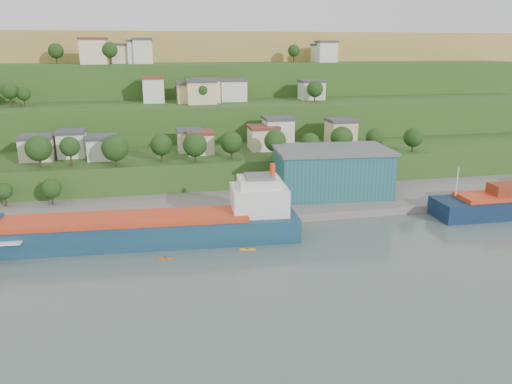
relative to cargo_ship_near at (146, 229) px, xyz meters
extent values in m
plane|color=#42504E|center=(13.67, -9.55, -2.94)|extent=(500.00, 500.00, 0.00)
cube|color=slate|center=(33.67, 18.45, -2.94)|extent=(220.00, 26.00, 4.00)
cube|color=#284719|center=(13.67, 46.45, -2.94)|extent=(260.00, 32.00, 20.00)
cube|color=#284719|center=(13.67, 76.45, -2.94)|extent=(280.00, 32.00, 44.00)
cube|color=#284719|center=(13.67, 106.45, -2.94)|extent=(300.00, 32.00, 70.00)
cube|color=olive|center=(13.67, 180.45, -2.94)|extent=(360.00, 120.00, 96.00)
cube|color=beige|center=(-30.01, 45.84, 10.18)|extent=(8.92, 8.24, 6.24)
cube|color=#3F3F44|center=(-30.01, 45.84, 13.75)|extent=(9.52, 8.84, 0.90)
cube|color=silver|center=(-20.90, 48.43, 10.56)|extent=(7.56, 8.18, 7.00)
cube|color=#3F3F44|center=(-20.90, 48.43, 14.50)|extent=(8.16, 8.78, 0.90)
cube|color=silver|center=(-11.80, 43.14, 10.06)|extent=(8.06, 8.19, 6.00)
cube|color=#3F3F44|center=(-11.80, 43.14, 13.51)|extent=(8.66, 8.79, 0.90)
cube|color=beige|center=(13.78, 49.11, 10.13)|extent=(7.27, 7.16, 6.15)
cube|color=#3F3F44|center=(13.78, 49.11, 13.66)|extent=(7.87, 7.76, 0.90)
cube|color=beige|center=(16.68, 45.15, 10.09)|extent=(7.71, 7.82, 6.06)
cube|color=brown|center=(16.68, 45.15, 13.56)|extent=(8.31, 8.42, 0.90)
cube|color=beige|center=(36.83, 47.33, 10.40)|extent=(8.67, 8.70, 6.68)
cube|color=brown|center=(36.83, 47.33, 14.19)|extent=(9.27, 9.30, 0.90)
cube|color=silver|center=(42.38, 50.33, 11.52)|extent=(8.79, 8.69, 8.93)
cube|color=#3F3F44|center=(42.38, 50.33, 16.44)|extent=(9.39, 9.29, 0.90)
cube|color=beige|center=(63.37, 48.90, 10.99)|extent=(8.38, 8.78, 7.86)
cube|color=#3F3F44|center=(63.37, 48.90, 15.36)|extent=(8.98, 9.38, 0.90)
cube|color=silver|center=(3.80, 81.76, 23.23)|extent=(7.37, 8.43, 8.35)
cube|color=brown|center=(3.80, 81.76, 27.86)|extent=(7.97, 9.03, 0.90)
cube|color=beige|center=(16.03, 78.53, 22.27)|extent=(7.82, 8.75, 6.42)
cube|color=#3F3F44|center=(16.03, 78.53, 25.93)|extent=(8.42, 9.35, 0.90)
cube|color=beige|center=(20.19, 74.09, 22.79)|extent=(9.86, 8.80, 7.48)
cube|color=#3F3F44|center=(20.19, 74.09, 26.98)|extent=(10.46, 9.40, 0.90)
cube|color=beige|center=(22.35, 78.61, 22.88)|extent=(9.75, 8.55, 7.65)
cube|color=#3F3F44|center=(22.35, 78.61, 27.16)|extent=(10.35, 9.15, 0.90)
cube|color=silver|center=(32.64, 80.84, 22.68)|extent=(9.42, 8.40, 7.24)
cube|color=#3F3F44|center=(32.64, 80.84, 26.75)|extent=(10.02, 9.00, 0.90)
cube|color=silver|center=(63.24, 80.74, 22.27)|extent=(8.73, 7.63, 6.42)
cube|color=#3F3F44|center=(63.24, 80.74, 25.93)|extent=(9.33, 8.23, 0.90)
cube|color=beige|center=(-17.64, 102.06, 36.54)|extent=(9.89, 8.61, 8.98)
cube|color=brown|center=(-17.64, 102.06, 41.48)|extent=(10.49, 9.21, 0.90)
cube|color=beige|center=(-6.80, 107.25, 35.48)|extent=(8.88, 7.32, 6.85)
cube|color=#3F3F44|center=(-6.80, 107.25, 39.36)|extent=(9.48, 7.92, 0.90)
cube|color=silver|center=(-0.37, 105.45, 36.19)|extent=(9.47, 7.39, 8.26)
cube|color=#3F3F44|center=(-0.37, 105.45, 40.77)|extent=(10.07, 7.99, 0.90)
cube|color=silver|center=(0.64, 104.65, 36.52)|extent=(7.14, 8.15, 8.92)
cube|color=#3F3F44|center=(0.64, 104.65, 41.43)|extent=(7.74, 8.75, 0.90)
cube|color=silver|center=(77.60, 112.37, 35.51)|extent=(7.58, 7.23, 6.91)
cube|color=#3F3F44|center=(77.60, 112.37, 39.42)|extent=(8.18, 7.83, 0.90)
cube|color=silver|center=(78.20, 107.81, 36.13)|extent=(8.06, 7.13, 8.15)
cube|color=#3F3F44|center=(78.20, 107.81, 40.66)|extent=(8.66, 7.73, 0.90)
cylinder|color=#382619|center=(-27.38, 34.74, 8.78)|extent=(0.50, 0.50, 3.45)
sphere|color=black|center=(-27.38, 34.74, 12.41)|extent=(6.91, 6.91, 6.91)
cylinder|color=#382619|center=(-19.55, 35.32, 9.04)|extent=(0.50, 0.50, 3.96)
sphere|color=black|center=(-19.55, 35.32, 12.49)|extent=(5.36, 5.36, 5.36)
cylinder|color=#382619|center=(-7.62, 32.80, 8.59)|extent=(0.50, 0.50, 3.06)
sphere|color=black|center=(-7.62, 32.80, 12.10)|extent=(7.20, 7.20, 7.20)
cylinder|color=#382619|center=(4.81, 36.43, 8.61)|extent=(0.50, 0.50, 3.10)
sphere|color=black|center=(4.81, 36.43, 11.82)|extent=(6.05, 6.05, 6.05)
cylinder|color=#382619|center=(14.06, 33.47, 8.59)|extent=(0.50, 0.50, 3.07)
sphere|color=black|center=(14.06, 33.47, 11.99)|extent=(6.77, 6.77, 6.77)
cylinder|color=#382619|center=(24.70, 35.25, 8.64)|extent=(0.50, 0.50, 3.17)
sphere|color=black|center=(24.70, 35.25, 11.98)|extent=(6.34, 6.34, 6.34)
cylinder|color=#382619|center=(37.31, 33.59, 8.77)|extent=(0.50, 0.50, 3.43)
sphere|color=black|center=(37.31, 33.59, 12.25)|extent=(6.41, 6.41, 6.41)
cylinder|color=#382619|center=(47.90, 33.53, 8.43)|extent=(0.50, 0.50, 2.74)
sphere|color=black|center=(47.90, 33.53, 11.36)|extent=(5.67, 5.67, 5.67)
cylinder|color=#382619|center=(57.94, 34.16, 8.76)|extent=(0.50, 0.50, 3.40)
sphere|color=black|center=(57.94, 34.16, 12.31)|extent=(6.74, 6.74, 6.74)
cylinder|color=#382619|center=(68.58, 34.17, 8.77)|extent=(0.50, 0.50, 3.43)
sphere|color=black|center=(68.58, 34.17, 12.00)|extent=(5.51, 5.51, 5.51)
cylinder|color=#382619|center=(81.45, 34.24, 8.49)|extent=(0.50, 0.50, 2.86)
sphere|color=black|center=(81.45, 34.24, 11.57)|extent=(6.03, 6.03, 6.03)
cylinder|color=#382619|center=(61.60, 71.63, 20.55)|extent=(0.50, 0.50, 2.98)
sphere|color=black|center=(61.60, 71.63, 23.68)|extent=(5.98, 5.98, 5.98)
cylinder|color=#382619|center=(64.76, 111.61, 33.79)|extent=(0.50, 0.50, 3.47)
sphere|color=black|center=(64.76, 111.61, 36.96)|extent=(5.21, 5.21, 5.21)
cylinder|color=#382619|center=(-0.19, 105.77, 33.70)|extent=(0.50, 0.50, 3.28)
sphere|color=black|center=(-0.19, 105.77, 36.90)|extent=(5.67, 5.67, 5.67)
cylinder|color=#382619|center=(-33.11, 112.35, 33.69)|extent=(0.50, 0.50, 3.26)
sphere|color=black|center=(-33.11, 112.35, 36.95)|extent=(5.95, 5.95, 5.95)
cylinder|color=#382619|center=(-39.03, 77.11, 20.54)|extent=(0.50, 0.50, 2.96)
sphere|color=black|center=(-39.03, 77.11, 23.29)|extent=(4.63, 4.63, 4.63)
cylinder|color=#382619|center=(20.47, 71.93, 20.77)|extent=(0.50, 0.50, 3.42)
sphere|color=black|center=(20.47, 71.93, 24.01)|extent=(5.56, 5.56, 5.56)
cylinder|color=#382619|center=(-43.20, 76.85, 20.97)|extent=(0.50, 0.50, 3.82)
sphere|color=black|center=(-43.20, 76.85, 24.40)|extent=(5.53, 5.53, 5.53)
cylinder|color=#382619|center=(-11.48, 98.56, 33.91)|extent=(0.50, 0.50, 3.71)
sphere|color=black|center=(-11.48, 98.56, 37.38)|extent=(5.86, 5.86, 5.86)
cube|color=#132E49|center=(-2.37, 0.00, -1.41)|extent=(72.23, 15.54, 7.17)
cube|color=red|center=(-4.42, 0.00, 2.79)|extent=(53.71, 12.39, 1.23)
cube|color=silver|center=(25.28, 0.00, 5.25)|extent=(12.88, 10.96, 6.14)
cube|color=silver|center=(25.28, 0.00, 9.35)|extent=(9.69, 8.73, 2.05)
cube|color=#595B5E|center=(25.28, 0.00, 10.68)|extent=(6.50, 6.50, 0.61)
cylinder|color=red|center=(28.35, 0.00, 11.91)|extent=(1.30, 1.30, 3.07)
cylinder|color=silver|center=(74.94, 0.18, 6.66)|extent=(0.33, 0.33, 7.08)
cube|color=#1E535A|center=(50.43, 21.45, 5.06)|extent=(31.31, 20.28, 12.00)
cube|color=#595B5E|center=(50.43, 21.45, 11.46)|extent=(32.38, 21.36, 0.80)
cube|color=silver|center=(-26.05, 10.94, -1.34)|extent=(4.29, 2.34, 0.81)
cube|color=#D05812|center=(3.79, -10.08, -2.83)|extent=(3.08, 1.74, 0.23)
sphere|color=#3F3F44|center=(3.79, -10.08, -2.44)|extent=(0.55, 0.55, 0.55)
cube|color=gold|center=(20.92, -8.82, -2.82)|extent=(3.47, 1.24, 0.26)
sphere|color=#3F3F44|center=(20.92, -8.82, -2.39)|extent=(0.60, 0.60, 0.60)
camera|label=1|loc=(2.59, -105.07, 38.25)|focal=35.00mm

